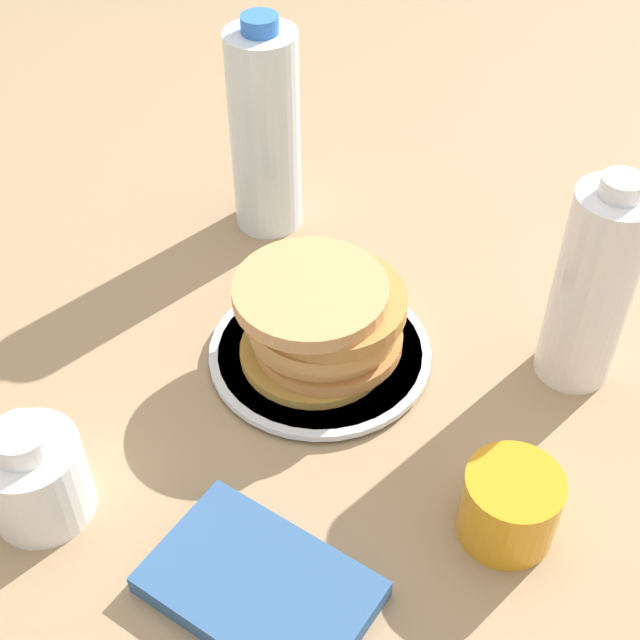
{
  "coord_description": "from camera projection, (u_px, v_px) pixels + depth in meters",
  "views": [
    {
      "loc": [
        0.36,
        -0.5,
        0.66
      ],
      "look_at": [
        -0.02,
        0.01,
        0.05
      ],
      "focal_mm": 50.0,
      "sensor_mm": 36.0,
      "label": 1
    }
  ],
  "objects": [
    {
      "name": "juice_glass",
      "position": [
        510.0,
        506.0,
        0.74
      ],
      "size": [
        0.08,
        0.08,
        0.07
      ],
      "color": "orange",
      "rests_on": "ground_plane"
    },
    {
      "name": "water_bottle_near",
      "position": [
        265.0,
        132.0,
        1.0
      ],
      "size": [
        0.08,
        0.08,
        0.26
      ],
      "color": "silver",
      "rests_on": "ground_plane"
    },
    {
      "name": "water_bottle_mid",
      "position": [
        593.0,
        287.0,
        0.83
      ],
      "size": [
        0.07,
        0.07,
        0.23
      ],
      "color": "white",
      "rests_on": "ground_plane"
    },
    {
      "name": "pancake_stack",
      "position": [
        322.0,
        317.0,
        0.87
      ],
      "size": [
        0.16,
        0.17,
        0.09
      ],
      "color": "#AF8538",
      "rests_on": "plate"
    },
    {
      "name": "plate",
      "position": [
        320.0,
        353.0,
        0.91
      ],
      "size": [
        0.23,
        0.23,
        0.01
      ],
      "color": "silver",
      "rests_on": "ground_plane"
    },
    {
      "name": "cream_jug",
      "position": [
        35.0,
        476.0,
        0.75
      ],
      "size": [
        0.09,
        0.09,
        0.11
      ],
      "color": "white",
      "rests_on": "ground_plane"
    },
    {
      "name": "ground_plane",
      "position": [
        328.0,
        369.0,
        0.9
      ],
      "size": [
        4.0,
        4.0,
        0.0
      ],
      "primitive_type": "plane",
      "color": "#9E7F5B"
    },
    {
      "name": "napkin",
      "position": [
        260.0,
        587.0,
        0.72
      ],
      "size": [
        0.18,
        0.13,
        0.02
      ],
      "color": "#33598C",
      "rests_on": "ground_plane"
    }
  ]
}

